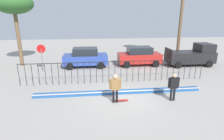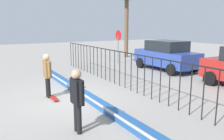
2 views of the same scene
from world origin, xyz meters
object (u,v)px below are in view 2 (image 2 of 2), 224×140
Objects in this scene: skateboard at (54,98)px; stop_sign at (118,42)px; skateboarder at (47,72)px; camera_operator at (77,95)px; parked_car_blue at (166,55)px.

skateboard is 9.27m from stop_sign.
skateboarder reaches higher than camera_operator.
parked_car_blue reaches higher than skateboard.
stop_sign is at bearing 148.65° from skateboard.
camera_operator is 0.40× the size of parked_car_blue.
camera_operator is at bearing 12.24° from skateboard.
skateboarder is at bearing -50.13° from stop_sign.
stop_sign reaches higher than camera_operator.
skateboarder is 1.01× the size of camera_operator.
skateboarder is 8.34m from parked_car_blue.
skateboard is 0.32× the size of stop_sign.
skateboard is (0.40, 0.09, -0.99)m from skateboarder.
stop_sign reaches higher than parked_car_blue.
stop_sign is at bearing -159.94° from parked_car_blue.
parked_car_blue reaches higher than camera_operator.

